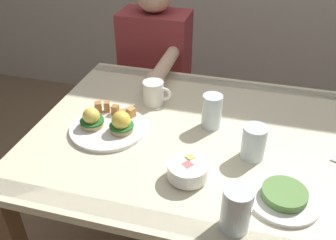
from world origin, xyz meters
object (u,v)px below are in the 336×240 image
(coffee_mug, at_px, (154,92))
(fruit_bowl, at_px, (188,171))
(water_glass_near, at_px, (212,113))
(water_glass_far, at_px, (236,211))
(side_plate, at_px, (284,196))
(diner_person, at_px, (155,72))
(water_glass_extra, at_px, (254,144))
(eggs_benedict_plate, at_px, (109,124))
(dining_table, at_px, (204,159))

(coffee_mug, bearing_deg, fruit_bowl, -60.05)
(water_glass_near, bearing_deg, water_glass_far, -72.92)
(fruit_bowl, height_order, side_plate, fruit_bowl)
(water_glass_near, distance_m, diner_person, 0.67)
(water_glass_near, relative_size, side_plate, 0.62)
(water_glass_extra, distance_m, side_plate, 0.20)
(water_glass_near, bearing_deg, eggs_benedict_plate, -161.02)
(dining_table, relative_size, water_glass_near, 9.65)
(coffee_mug, distance_m, water_glass_extra, 0.46)
(water_glass_far, distance_m, side_plate, 0.18)
(diner_person, bearing_deg, water_glass_far, -62.28)
(water_glass_far, bearing_deg, side_plate, 46.42)
(water_glass_far, bearing_deg, eggs_benedict_plate, 146.63)
(dining_table, bearing_deg, water_glass_near, 82.83)
(side_plate, bearing_deg, water_glass_near, 129.78)
(dining_table, distance_m, water_glass_extra, 0.24)
(water_glass_extra, distance_m, diner_person, 0.87)
(dining_table, bearing_deg, fruit_bowl, -93.28)
(eggs_benedict_plate, relative_size, water_glass_far, 2.15)
(coffee_mug, bearing_deg, diner_person, 107.05)
(eggs_benedict_plate, bearing_deg, fruit_bowl, -27.87)
(dining_table, xyz_separation_m, diner_person, (-0.37, 0.60, 0.02))
(water_glass_far, relative_size, water_glass_extra, 1.12)
(water_glass_far, distance_m, diner_person, 1.10)
(eggs_benedict_plate, bearing_deg, water_glass_far, -33.37)
(dining_table, bearing_deg, water_glass_far, -69.26)
(fruit_bowl, height_order, water_glass_extra, water_glass_extra)
(fruit_bowl, xyz_separation_m, coffee_mug, (-0.22, 0.38, 0.02))
(water_glass_far, xyz_separation_m, diner_person, (-0.51, 0.97, -0.15))
(coffee_mug, distance_m, water_glass_far, 0.64)
(coffee_mug, relative_size, diner_person, 0.10)
(water_glass_extra, bearing_deg, fruit_bowl, -138.91)
(eggs_benedict_plate, xyz_separation_m, water_glass_extra, (0.50, -0.02, 0.03))
(eggs_benedict_plate, relative_size, diner_person, 0.24)
(water_glass_far, height_order, side_plate, water_glass_far)
(dining_table, bearing_deg, side_plate, -42.98)
(water_glass_extra, bearing_deg, coffee_mug, 149.80)
(fruit_bowl, distance_m, water_glass_near, 0.29)
(water_glass_extra, bearing_deg, water_glass_near, 138.81)
(coffee_mug, height_order, water_glass_near, water_glass_near)
(dining_table, distance_m, eggs_benedict_plate, 0.36)
(side_plate, relative_size, diner_person, 0.18)
(dining_table, distance_m, side_plate, 0.37)
(dining_table, height_order, fruit_bowl, fruit_bowl)
(side_plate, bearing_deg, fruit_bowl, 176.70)
(coffee_mug, relative_size, water_glass_extra, 0.99)
(eggs_benedict_plate, xyz_separation_m, diner_person, (-0.04, 0.66, -0.11))
(water_glass_far, bearing_deg, water_glass_extra, 85.69)
(water_glass_far, bearing_deg, coffee_mug, 125.41)
(water_glass_near, distance_m, water_glass_extra, 0.20)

